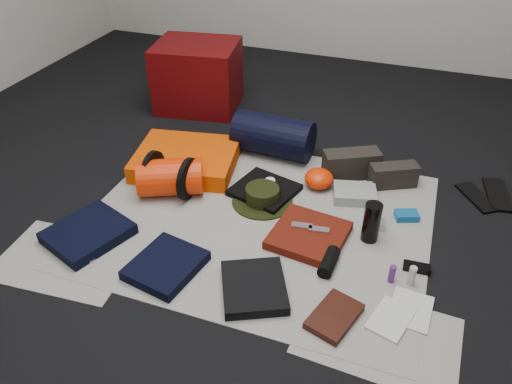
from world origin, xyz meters
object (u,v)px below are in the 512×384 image
(stuff_sack, at_px, (171,177))
(paperback_book, at_px, (334,316))
(water_bottle, at_px, (372,222))
(navy_duffel, at_px, (273,136))
(sleeping_pad, at_px, (186,159))
(compact_camera, at_px, (375,224))
(red_cabinet, at_px, (198,76))

(stuff_sack, height_order, paperback_book, stuff_sack)
(water_bottle, bearing_deg, navy_duffel, 138.77)
(stuff_sack, bearing_deg, paperback_book, -28.88)
(stuff_sack, distance_m, navy_duffel, 0.66)
(navy_duffel, bearing_deg, paperback_book, -58.17)
(sleeping_pad, height_order, compact_camera, sleeping_pad)
(stuff_sack, xyz_separation_m, water_bottle, (1.02, -0.02, 0.00))
(compact_camera, bearing_deg, water_bottle, -106.84)
(red_cabinet, relative_size, stuff_sack, 1.61)
(red_cabinet, bearing_deg, water_bottle, -46.44)
(red_cabinet, height_order, navy_duffel, red_cabinet)
(navy_duffel, bearing_deg, water_bottle, -38.41)
(sleeping_pad, height_order, stuff_sack, stuff_sack)
(sleeping_pad, distance_m, water_bottle, 1.09)
(sleeping_pad, bearing_deg, water_bottle, -14.35)
(red_cabinet, height_order, compact_camera, red_cabinet)
(sleeping_pad, relative_size, compact_camera, 5.80)
(water_bottle, height_order, paperback_book, water_bottle)
(water_bottle, bearing_deg, red_cabinet, 142.69)
(water_bottle, bearing_deg, compact_camera, 83.16)
(red_cabinet, relative_size, sleeping_pad, 0.97)
(sleeping_pad, xyz_separation_m, paperback_book, (1.01, -0.78, -0.03))
(stuff_sack, height_order, compact_camera, stuff_sack)
(navy_duffel, distance_m, water_bottle, 0.86)
(sleeping_pad, height_order, navy_duffel, navy_duffel)
(stuff_sack, relative_size, paperback_book, 1.45)
(red_cabinet, distance_m, compact_camera, 1.62)
(stuff_sack, bearing_deg, red_cabinet, 106.85)
(red_cabinet, relative_size, water_bottle, 2.66)
(navy_duffel, xyz_separation_m, compact_camera, (0.66, -0.48, -0.10))
(red_cabinet, height_order, sleeping_pad, red_cabinet)
(stuff_sack, distance_m, paperback_book, 1.11)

